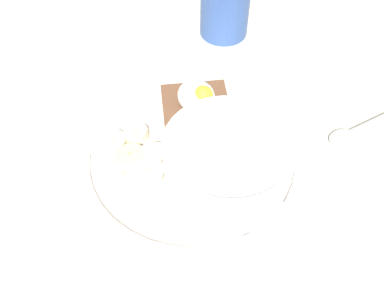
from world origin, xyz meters
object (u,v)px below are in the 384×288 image
(coffee_mug, at_px, (225,7))
(banana_slice_left, at_px, (149,172))
(banana_slice_inner, at_px, (125,178))
(spoon, at_px, (354,131))
(banana_slice_front, at_px, (130,157))
(banana_slice_back, at_px, (136,134))
(banana_slice_outer, at_px, (113,141))
(poached_egg, at_px, (197,96))
(banana_slice_right, at_px, (153,155))
(oatmeal_bowl, at_px, (227,163))
(toast_slice, at_px, (196,108))

(coffee_mug, bearing_deg, banana_slice_left, 136.65)
(banana_slice_inner, xyz_separation_m, spoon, (-0.04, -0.29, -0.01))
(banana_slice_front, relative_size, coffee_mug, 0.39)
(banana_slice_back, xyz_separation_m, banana_slice_inner, (-0.06, 0.03, -0.00))
(coffee_mug, bearing_deg, banana_slice_outer, 124.35)
(poached_egg, height_order, banana_slice_back, poached_egg)
(banana_slice_left, bearing_deg, banana_slice_inner, 80.23)
(banana_slice_right, height_order, banana_slice_inner, same)
(coffee_mug, distance_m, spoon, 0.26)
(poached_egg, relative_size, banana_slice_right, 1.31)
(oatmeal_bowl, distance_m, poached_egg, 0.11)
(toast_slice, bearing_deg, banana_slice_back, 94.83)
(banana_slice_front, xyz_separation_m, banana_slice_back, (0.03, -0.02, -0.00))
(banana_slice_back, bearing_deg, oatmeal_bowl, -146.39)
(coffee_mug, relative_size, spoon, 1.00)
(banana_slice_right, distance_m, spoon, 0.25)
(banana_slice_right, bearing_deg, coffee_mug, -44.42)
(spoon, bearing_deg, poached_egg, 58.63)
(banana_slice_right, distance_m, banana_slice_outer, 0.05)
(poached_egg, distance_m, banana_slice_left, 0.11)
(poached_egg, bearing_deg, banana_slice_back, 93.70)
(toast_slice, bearing_deg, spoon, -121.65)
(spoon, bearing_deg, banana_slice_front, 76.12)
(coffee_mug, bearing_deg, poached_egg, 142.88)
(banana_slice_left, bearing_deg, banana_slice_outer, 20.38)
(banana_slice_outer, bearing_deg, banana_slice_right, -137.96)
(banana_slice_outer, height_order, spoon, banana_slice_outer)
(banana_slice_right, relative_size, spoon, 0.37)
(oatmeal_bowl, xyz_separation_m, toast_slice, (0.11, -0.01, -0.03))
(coffee_mug, bearing_deg, oatmeal_bowl, 153.44)
(banana_slice_outer, xyz_separation_m, spoon, (-0.10, -0.28, -0.01))
(banana_slice_right, relative_size, coffee_mug, 0.37)
(oatmeal_bowl, bearing_deg, spoon, -88.48)
(oatmeal_bowl, height_order, banana_slice_outer, oatmeal_bowl)
(banana_slice_inner, height_order, banana_slice_outer, banana_slice_inner)
(banana_slice_front, bearing_deg, spoon, -103.88)
(banana_slice_front, bearing_deg, toast_slice, -69.47)
(poached_egg, height_order, banana_slice_left, poached_egg)
(poached_egg, height_order, banana_slice_outer, poached_egg)
(oatmeal_bowl, relative_size, banana_slice_right, 3.57)
(banana_slice_outer, bearing_deg, banana_slice_inner, 175.39)
(poached_egg, relative_size, coffee_mug, 0.48)
(oatmeal_bowl, xyz_separation_m, banana_slice_front, (0.07, 0.09, -0.03))
(banana_slice_left, xyz_separation_m, banana_slice_right, (0.02, -0.01, -0.00))
(toast_slice, distance_m, banana_slice_right, 0.09)
(oatmeal_bowl, bearing_deg, poached_egg, -8.10)
(toast_slice, height_order, banana_slice_back, same)
(banana_slice_right, bearing_deg, banana_slice_front, 73.42)
(toast_slice, xyz_separation_m, spoon, (-0.11, -0.17, -0.01))
(banana_slice_inner, height_order, coffee_mug, coffee_mug)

